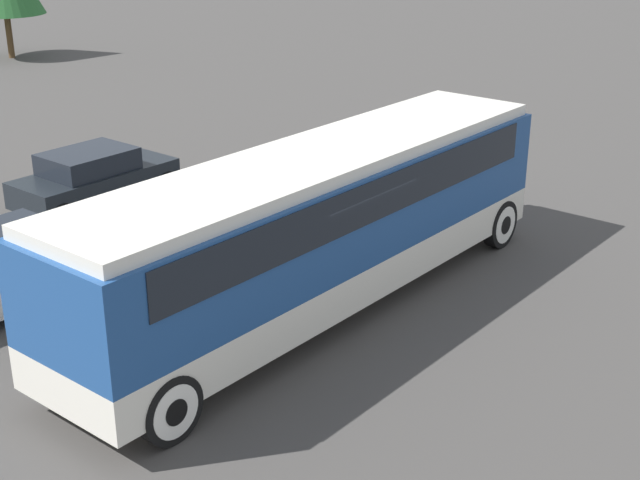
{
  "coord_description": "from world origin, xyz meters",
  "views": [
    {
      "loc": [
        -11.72,
        -9.62,
        7.44
      ],
      "look_at": [
        0.0,
        0.0,
        1.37
      ],
      "focal_mm": 50.0,
      "sensor_mm": 36.0,
      "label": 1
    }
  ],
  "objects": [
    {
      "name": "ground_plane",
      "position": [
        0.0,
        0.0,
        0.0
      ],
      "size": [
        120.0,
        120.0,
        0.0
      ],
      "primitive_type": "plane",
      "color": "#423F3D"
    },
    {
      "name": "parked_car_mid",
      "position": [
        -3.66,
        4.65,
        0.72
      ],
      "size": [
        4.45,
        1.89,
        1.48
      ],
      "color": "silver",
      "rests_on": "ground_plane"
    },
    {
      "name": "parked_car_near",
      "position": [
        0.97,
        8.04,
        0.7
      ],
      "size": [
        4.05,
        1.8,
        1.41
      ],
      "color": "black",
      "rests_on": "ground_plane"
    },
    {
      "name": "tour_bus",
      "position": [
        0.1,
        -0.0,
        1.85
      ],
      "size": [
        11.48,
        2.52,
        3.05
      ],
      "color": "silver",
      "rests_on": "ground_plane"
    }
  ]
}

